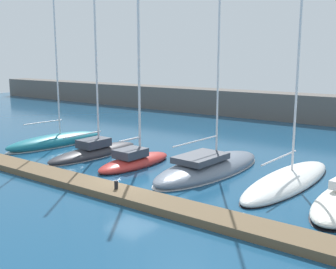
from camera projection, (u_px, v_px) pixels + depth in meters
The scene contains 9 objects.
ground_plane at pixel (131, 185), 23.47m from camera, with size 120.00×120.00×0.00m, color navy.
dock_pier at pixel (108, 190), 22.02m from camera, with size 28.08×1.78×0.38m, color brown.
breakwater_seawall at pixel (304, 108), 46.03m from camera, with size 108.00×3.46×3.06m, color #5B5651.
sailboat_teal_nearest at pixel (55, 141), 33.90m from camera, with size 3.17×8.85×13.21m.
sailboat_charcoal_second at pixel (94, 151), 30.49m from camera, with size 2.43×8.28×12.75m.
sailboat_red_third at pixel (134, 159), 27.62m from camera, with size 2.38×6.38×12.40m.
sailboat_slate_fourth at pixel (209, 167), 26.11m from camera, with size 4.03×10.34×22.16m.
sailboat_white_fifth at pixel (288, 180), 23.69m from camera, with size 3.03×10.41×18.43m.
dock_bollard at pixel (116, 185), 21.59m from camera, with size 0.20×0.20×0.44m, color black.
Camera 1 is at (15.11, -16.83, 7.23)m, focal length 44.22 mm.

